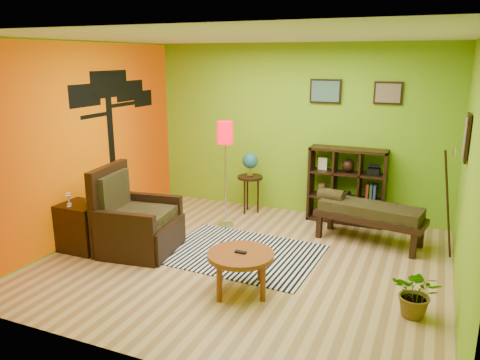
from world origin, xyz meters
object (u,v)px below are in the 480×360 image
at_px(globe_table, 250,168).
at_px(potted_plant, 417,298).
at_px(coffee_table, 241,258).
at_px(bench, 367,212).
at_px(cube_shelf, 348,186).
at_px(armchair, 135,225).
at_px(side_cabinet, 83,226).
at_px(floor_lamp, 225,142).

relative_size(globe_table, potted_plant, 1.96).
height_order(coffee_table, bench, bench).
bearing_deg(globe_table, potted_plant, -40.88).
height_order(globe_table, cube_shelf, cube_shelf).
height_order(coffee_table, globe_table, globe_table).
bearing_deg(armchair, side_cabinet, -158.61).
xyz_separation_m(globe_table, potted_plant, (2.80, -2.42, -0.58)).
bearing_deg(armchair, bench, 28.14).
bearing_deg(cube_shelf, coffee_table, -103.28).
xyz_separation_m(globe_table, cube_shelf, (1.60, 0.17, -0.18)).
bearing_deg(cube_shelf, bench, -60.44).
xyz_separation_m(side_cabinet, globe_table, (1.52, 2.37, 0.45)).
relative_size(coffee_table, cube_shelf, 0.63).
bearing_deg(coffee_table, bench, 62.17).
bearing_deg(cube_shelf, armchair, -137.04).
relative_size(coffee_table, side_cabinet, 0.78).
distance_m(side_cabinet, floor_lamp, 2.36).
relative_size(floor_lamp, cube_shelf, 1.37).
bearing_deg(floor_lamp, side_cabinet, -131.58).
relative_size(side_cabinet, floor_lamp, 0.59).
height_order(armchair, globe_table, armchair).
bearing_deg(globe_table, floor_lamp, -97.17).
distance_m(coffee_table, bench, 2.31).
distance_m(cube_shelf, bench, 0.87).
bearing_deg(cube_shelf, potted_plant, -65.12).
distance_m(coffee_table, potted_plant, 1.88).
relative_size(side_cabinet, bench, 0.61).
bearing_deg(coffee_table, side_cabinet, 174.20).
bearing_deg(coffee_table, armchair, 163.98).
height_order(coffee_table, floor_lamp, floor_lamp).
bearing_deg(coffee_table, cube_shelf, 76.72).
height_order(cube_shelf, potted_plant, cube_shelf).
height_order(floor_lamp, cube_shelf, floor_lamp).
xyz_separation_m(armchair, potted_plant, (3.64, -0.31, -0.15)).
relative_size(floor_lamp, potted_plant, 3.12).
height_order(armchair, potted_plant, armchair).
bearing_deg(globe_table, bench, -15.96).
relative_size(floor_lamp, bench, 1.04).
relative_size(side_cabinet, cube_shelf, 0.81).
bearing_deg(side_cabinet, cube_shelf, 39.18).
distance_m(floor_lamp, potted_plant, 3.52).
bearing_deg(side_cabinet, potted_plant, -0.66).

